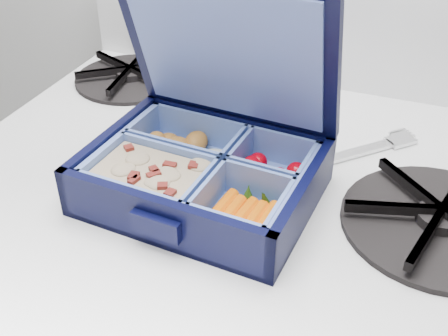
% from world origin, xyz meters
% --- Properties ---
extents(bento_box, '(0.23, 0.19, 0.05)m').
position_xyz_m(bento_box, '(0.32, 1.63, 0.94)').
color(bento_box, black).
rests_on(bento_box, stove).
extents(burner_grate, '(0.23, 0.23, 0.03)m').
position_xyz_m(burner_grate, '(0.54, 1.67, 0.93)').
color(burner_grate, black).
rests_on(burner_grate, stove).
extents(burner_grate_rear, '(0.20, 0.20, 0.02)m').
position_xyz_m(burner_grate_rear, '(0.12, 1.84, 0.92)').
color(burner_grate_rear, black).
rests_on(burner_grate_rear, stove).
extents(fork, '(0.16, 0.16, 0.01)m').
position_xyz_m(fork, '(0.43, 1.74, 0.92)').
color(fork, silver).
rests_on(fork, stove).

